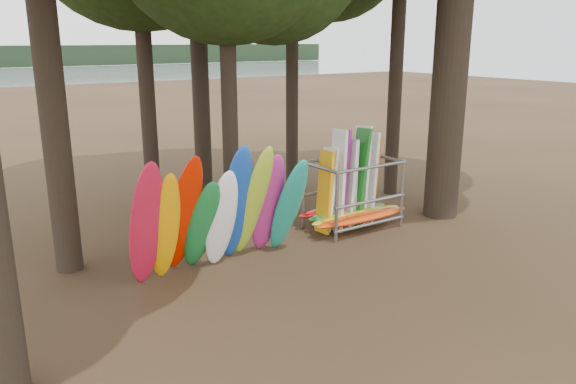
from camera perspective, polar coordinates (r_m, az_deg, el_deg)
ground at (r=13.96m, az=5.43°, el=-6.56°), size 120.00×120.00×0.00m
kayak_row at (r=12.88m, az=-6.62°, el=-2.14°), size 4.43×1.77×3.09m
storage_rack at (r=15.86m, az=6.53°, el=-0.36°), size 3.20×1.57×2.84m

